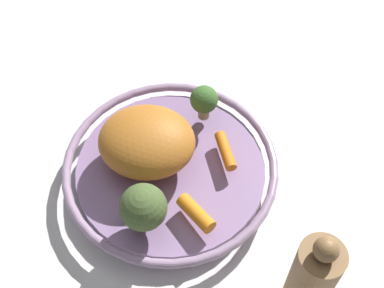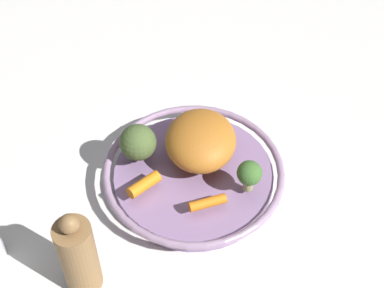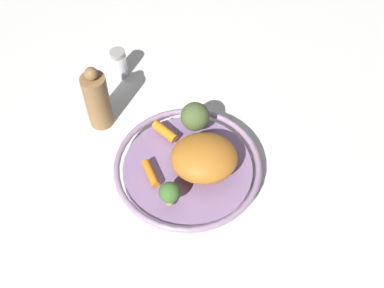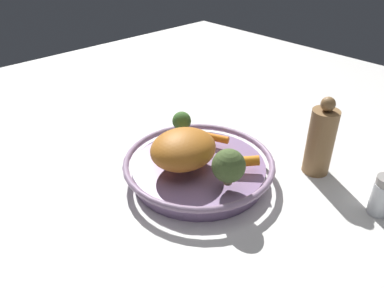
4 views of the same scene
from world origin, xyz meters
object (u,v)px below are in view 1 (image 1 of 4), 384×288
object	(u,v)px
baby_carrot_center	(225,151)
broccoli_floret_large	(204,100)
broccoli_floret_mid	(143,208)
pepper_mill	(312,278)
roast_chicken_piece	(147,142)
baby_carrot_left	(196,213)
serving_bowl	(171,171)

from	to	relation	value
baby_carrot_center	broccoli_floret_large	world-z (taller)	broccoli_floret_large
broccoli_floret_mid	pepper_mill	xyz separation A→B (m)	(0.06, 0.21, -0.01)
roast_chicken_piece	broccoli_floret_mid	size ratio (longest dim) A/B	1.93
roast_chicken_piece	baby_carrot_left	bearing A→B (deg)	43.06
broccoli_floret_large	broccoli_floret_mid	world-z (taller)	broccoli_floret_mid
serving_bowl	broccoli_floret_large	distance (m)	0.11
baby_carrot_left	broccoli_floret_large	size ratio (longest dim) A/B	0.99
serving_bowl	broccoli_floret_mid	xyz separation A→B (m)	(0.09, -0.02, 0.06)
baby_carrot_center	broccoli_floret_large	size ratio (longest dim) A/B	1.02
baby_carrot_center	broccoli_floret_large	xyz separation A→B (m)	(-0.06, -0.04, 0.03)
baby_carrot_center	pepper_mill	world-z (taller)	pepper_mill
broccoli_floret_large	baby_carrot_center	bearing A→B (deg)	32.08
roast_chicken_piece	baby_carrot_left	xyz separation A→B (m)	(0.08, 0.08, -0.02)
serving_bowl	baby_carrot_center	xyz separation A→B (m)	(-0.03, 0.07, 0.03)
baby_carrot_left	broccoli_floret_mid	distance (m)	0.07
roast_chicken_piece	pepper_mill	size ratio (longest dim) A/B	0.79
baby_carrot_left	broccoli_floret_large	bearing A→B (deg)	-175.72
baby_carrot_left	baby_carrot_center	bearing A→B (deg)	165.42
broccoli_floret_large	broccoli_floret_mid	size ratio (longest dim) A/B	0.85
roast_chicken_piece	baby_carrot_left	distance (m)	0.12
serving_bowl	baby_carrot_left	distance (m)	0.09
broccoli_floret_mid	pepper_mill	distance (m)	0.22
baby_carrot_left	roast_chicken_piece	bearing A→B (deg)	-136.94
broccoli_floret_large	pepper_mill	world-z (taller)	pepper_mill
serving_bowl	baby_carrot_center	bearing A→B (deg)	110.03
roast_chicken_piece	broccoli_floret_large	size ratio (longest dim) A/B	2.27
serving_bowl	broccoli_floret_large	xyz separation A→B (m)	(-0.09, 0.03, 0.06)
broccoli_floret_large	broccoli_floret_mid	xyz separation A→B (m)	(0.18, -0.05, 0.00)
roast_chicken_piece	broccoli_floret_mid	world-z (taller)	broccoli_floret_mid
broccoli_floret_large	pepper_mill	xyz separation A→B (m)	(0.24, 0.16, -0.01)
baby_carrot_left	broccoli_floret_large	distance (m)	0.17
broccoli_floret_large	pepper_mill	distance (m)	0.28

